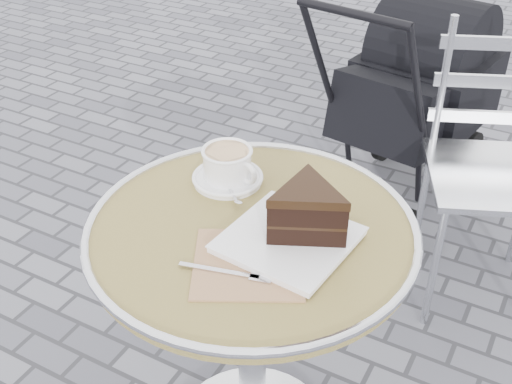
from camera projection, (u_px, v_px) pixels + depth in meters
The scene contains 5 objects.
cafe_table at pixel (252, 284), 1.46m from camera, with size 0.72×0.72×0.74m.
cappuccino_set at pixel (228, 168), 1.50m from camera, with size 0.17×0.17×0.08m.
cake_plate_set at pixel (302, 218), 1.30m from camera, with size 0.32×0.37×0.13m.
bistro_chair at pixel (496, 134), 2.03m from camera, with size 0.54×0.54×0.93m.
baby_stroller at pixel (413, 103), 2.54m from camera, with size 0.55×0.96×0.95m.
Camera 1 is at (0.53, -0.95, 1.56)m, focal length 45.00 mm.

